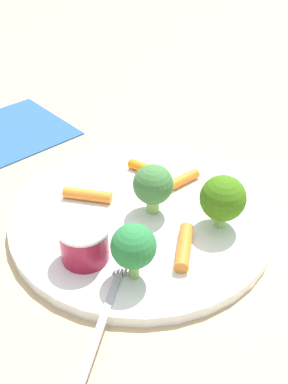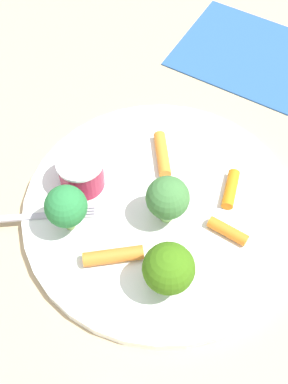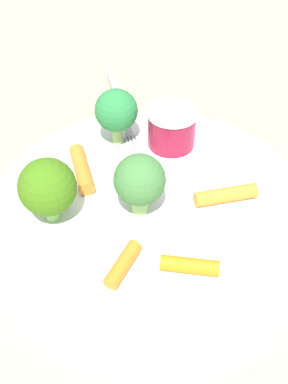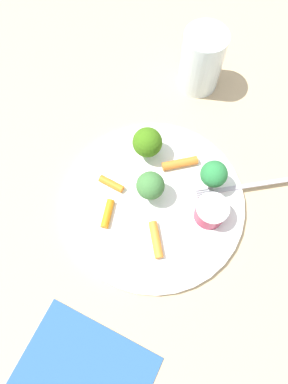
% 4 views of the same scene
% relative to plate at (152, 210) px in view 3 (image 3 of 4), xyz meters
% --- Properties ---
extents(ground_plane, '(2.40, 2.40, 0.00)m').
position_rel_plate_xyz_m(ground_plane, '(0.00, 0.00, -0.01)').
color(ground_plane, tan).
extents(plate, '(0.28, 0.28, 0.01)m').
position_rel_plate_xyz_m(plate, '(0.00, 0.00, 0.00)').
color(plate, white).
rests_on(plate, ground_plane).
extents(sauce_cup, '(0.05, 0.05, 0.04)m').
position_rel_plate_xyz_m(sauce_cup, '(0.09, 0.01, 0.03)').
color(sauce_cup, maroon).
rests_on(sauce_cup, plate).
extents(broccoli_floret_0, '(0.04, 0.04, 0.06)m').
position_rel_plate_xyz_m(broccoli_floret_0, '(-0.01, 0.01, 0.04)').
color(broccoli_floret_0, '#90C66A').
rests_on(broccoli_floret_0, plate).
extents(broccoli_floret_1, '(0.05, 0.05, 0.06)m').
position_rel_plate_xyz_m(broccoli_floret_1, '(-0.04, 0.07, 0.04)').
color(broccoli_floret_1, '#8CC46A').
rests_on(broccoli_floret_1, plate).
extents(broccoli_floret_2, '(0.04, 0.04, 0.06)m').
position_rel_plate_xyz_m(broccoli_floret_2, '(0.07, 0.06, 0.04)').
color(broccoli_floret_2, '#88B760').
rests_on(broccoli_floret_2, plate).
extents(carrot_stick_0, '(0.04, 0.02, 0.01)m').
position_rel_plate_xyz_m(carrot_stick_0, '(-0.07, -0.00, 0.01)').
color(carrot_stick_0, orange).
rests_on(carrot_stick_0, plate).
extents(carrot_stick_1, '(0.02, 0.05, 0.01)m').
position_rel_plate_xyz_m(carrot_stick_1, '(-0.06, -0.05, 0.01)').
color(carrot_stick_1, orange).
rests_on(carrot_stick_1, plate).
extents(carrot_stick_2, '(0.04, 0.05, 0.01)m').
position_rel_plate_xyz_m(carrot_stick_2, '(0.03, -0.06, 0.01)').
color(carrot_stick_2, orange).
rests_on(carrot_stick_2, plate).
extents(carrot_stick_3, '(0.06, 0.04, 0.01)m').
position_rel_plate_xyz_m(carrot_stick_3, '(0.02, 0.07, 0.01)').
color(carrot_stick_3, orange).
rests_on(carrot_stick_3, plate).
extents(fork, '(0.15, 0.09, 0.00)m').
position_rel_plate_xyz_m(fork, '(0.13, 0.07, 0.01)').
color(fork, '#B1AEBB').
rests_on(fork, plate).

